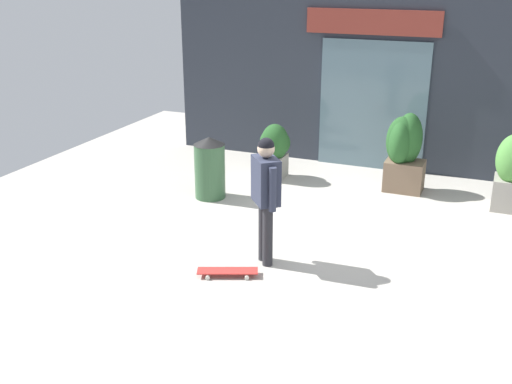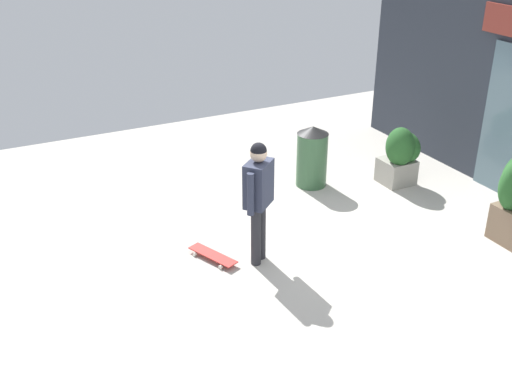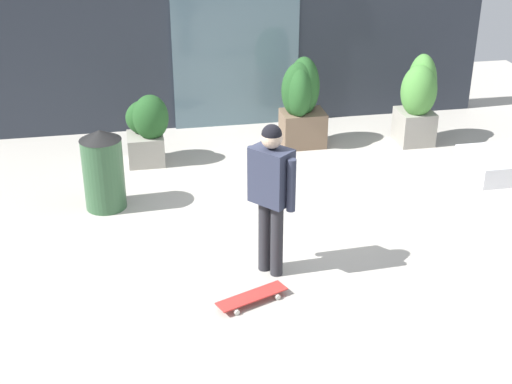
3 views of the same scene
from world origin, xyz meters
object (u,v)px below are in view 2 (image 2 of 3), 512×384
object	(u,v)px
skateboarder	(258,192)
trash_bin	(312,156)
planter_box_right	(401,154)
skateboard	(213,255)

from	to	relation	value
skateboarder	trash_bin	distance (m)	2.54
planter_box_right	trash_bin	world-z (taller)	trash_bin
planter_box_right	skateboard	bearing A→B (deg)	-77.83
planter_box_right	skateboarder	bearing A→B (deg)	-70.99
skateboarder	trash_bin	bearing A→B (deg)	-87.65
skateboard	trash_bin	size ratio (longest dim) A/B	0.74
skateboarder	planter_box_right	xyz separation A→B (m)	(-1.08, 3.14, -0.48)
skateboard	trash_bin	xyz separation A→B (m)	(-1.40, 2.35, 0.45)
skateboard	skateboarder	bearing A→B (deg)	-141.59
skateboard	trash_bin	bearing A→B (deg)	-81.59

